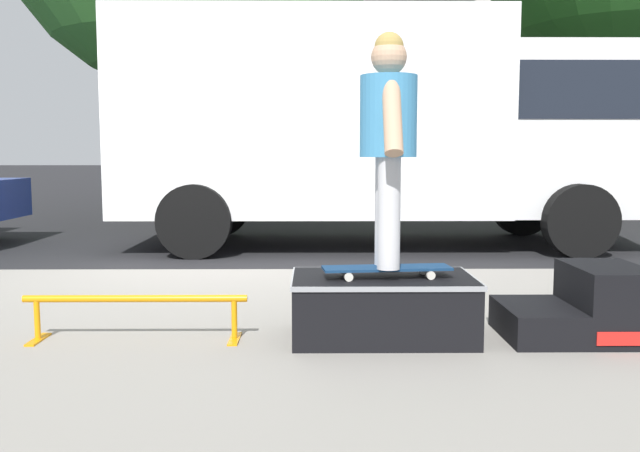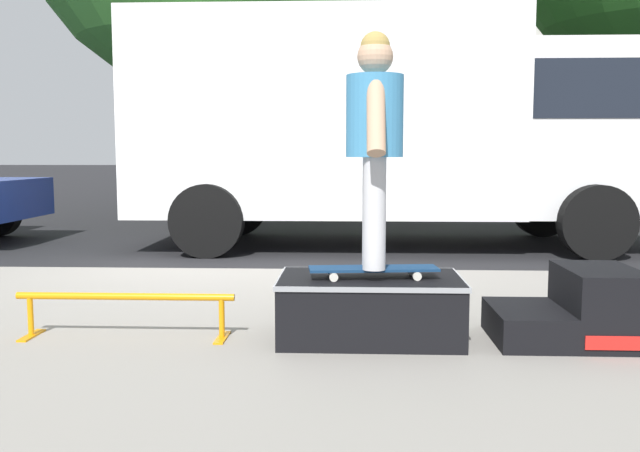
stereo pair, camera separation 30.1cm
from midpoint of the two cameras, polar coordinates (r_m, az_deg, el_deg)
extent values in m
plane|color=black|center=(7.48, -12.23, -3.82)|extent=(140.00, 140.00, 0.00)
cube|color=gray|center=(4.64, -19.85, -9.35)|extent=(50.00, 5.00, 0.12)
cube|color=black|center=(4.27, 3.21, -6.77)|extent=(1.10, 0.67, 0.39)
cube|color=gray|center=(4.24, 3.22, -4.40)|extent=(1.12, 0.69, 0.03)
cube|color=black|center=(4.46, 15.75, -7.67)|extent=(0.43, 0.66, 0.20)
cube|color=black|center=(4.57, 21.01, -5.92)|extent=(0.43, 0.66, 0.45)
cube|color=red|center=(4.31, 22.58, -8.69)|extent=(0.38, 0.01, 0.08)
cylinder|color=orange|center=(4.39, -17.07, -5.82)|extent=(1.37, 0.04, 0.04)
cylinder|color=orange|center=(4.62, -24.27, -7.15)|extent=(0.04, 0.04, 0.26)
cube|color=orange|center=(4.65, -24.20, -8.64)|extent=(0.06, 0.28, 0.01)
cylinder|color=orange|center=(4.28, -9.18, -7.70)|extent=(0.04, 0.04, 0.26)
cube|color=orange|center=(4.32, -9.15, -9.30)|extent=(0.06, 0.28, 0.01)
cube|color=navy|center=(4.17, 3.53, -3.52)|extent=(0.80, 0.28, 0.02)
cylinder|color=silver|center=(4.32, 6.59, -3.69)|extent=(0.05, 0.04, 0.05)
cylinder|color=silver|center=(4.14, 7.16, -4.10)|extent=(0.05, 0.04, 0.05)
cylinder|color=silver|center=(4.23, -0.02, -3.85)|extent=(0.05, 0.04, 0.05)
cylinder|color=silver|center=(4.06, 0.27, -4.28)|extent=(0.05, 0.04, 0.05)
cylinder|color=silver|center=(4.22, 3.48, 1.24)|extent=(0.14, 0.14, 0.67)
cylinder|color=silver|center=(4.05, 3.65, 1.04)|extent=(0.14, 0.14, 0.67)
cylinder|color=#3F8CBF|center=(4.12, 3.62, 9.10)|extent=(0.34, 0.34, 0.48)
cylinder|color=tan|center=(4.33, 3.41, 8.78)|extent=(0.11, 0.29, 0.46)
cylinder|color=tan|center=(3.91, 3.84, 9.08)|extent=(0.11, 0.29, 0.46)
sphere|color=tan|center=(4.16, 3.65, 13.88)|extent=(0.21, 0.21, 0.21)
sphere|color=tan|center=(4.16, 3.65, 14.68)|extent=(0.17, 0.17, 0.17)
cube|color=white|center=(9.43, -1.77, 9.00)|extent=(5.00, 2.35, 2.60)
cube|color=white|center=(9.96, 18.66, 7.38)|extent=(1.90, 2.16, 2.20)
cube|color=black|center=(9.99, 18.76, 10.15)|extent=(1.92, 2.19, 0.70)
cylinder|color=black|center=(11.06, 15.73, 1.60)|extent=(0.90, 0.28, 0.90)
cylinder|color=black|center=(8.84, 19.97, 0.40)|extent=(0.90, 0.28, 0.90)
cylinder|color=black|center=(10.74, -9.08, 1.62)|extent=(0.90, 0.28, 0.90)
cylinder|color=black|center=(8.43, -11.45, 0.39)|extent=(0.90, 0.28, 0.90)
cylinder|color=brown|center=(13.26, -12.59, 8.01)|extent=(0.56, 0.56, 3.50)
cylinder|color=brown|center=(15.04, 23.19, 8.11)|extent=(0.56, 0.56, 3.87)
cube|color=silver|center=(23.06, 5.97, 10.32)|extent=(9.00, 7.50, 6.00)
cube|color=#B2ADA3|center=(19.03, 7.28, 6.40)|extent=(9.00, 0.50, 2.80)
camera|label=1|loc=(0.15, -91.52, -0.16)|focal=38.38mm
camera|label=2|loc=(0.15, 88.48, 0.16)|focal=38.38mm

